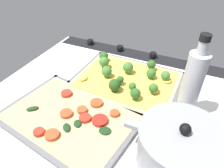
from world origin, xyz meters
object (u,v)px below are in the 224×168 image
at_px(oil_bottle, 192,84).
at_px(baking_tray_front, 126,82).
at_px(baking_tray_back, 70,119).
at_px(broccoli_pizza, 126,79).
at_px(veggie_pizza_back, 71,117).
at_px(cooking_pot, 179,148).

bearing_deg(oil_bottle, baking_tray_front, -16.50).
bearing_deg(baking_tray_back, broccoli_pizza, -110.16).
xyz_separation_m(baking_tray_front, oil_bottle, (-0.21, 0.06, 0.10)).
distance_m(veggie_pizza_back, cooking_pot, 0.30).
distance_m(broccoli_pizza, oil_bottle, 0.23).
distance_m(broccoli_pizza, cooking_pot, 0.32).
bearing_deg(cooking_pot, oil_bottle, -87.42).
distance_m(broccoli_pizza, veggie_pizza_back, 0.24).
relative_size(baking_tray_front, baking_tray_back, 0.91).
bearing_deg(veggie_pizza_back, broccoli_pizza, -109.40).
xyz_separation_m(baking_tray_front, broccoli_pizza, (-0.00, -0.00, 0.02)).
bearing_deg(baking_tray_back, cooking_pot, 178.04).
bearing_deg(cooking_pot, baking_tray_front, -47.75).
relative_size(broccoli_pizza, veggie_pizza_back, 0.91).
height_order(broccoli_pizza, cooking_pot, cooking_pot).
distance_m(baking_tray_front, cooking_pot, 0.33).
height_order(veggie_pizza_back, oil_bottle, oil_bottle).
distance_m(baking_tray_back, oil_bottle, 0.35).
distance_m(cooking_pot, oil_bottle, 0.18).
distance_m(veggie_pizza_back, oil_bottle, 0.34).
distance_m(baking_tray_front, oil_bottle, 0.24).
bearing_deg(cooking_pot, veggie_pizza_back, -2.22).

